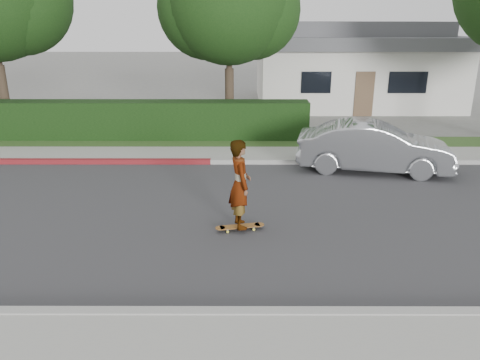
{
  "coord_description": "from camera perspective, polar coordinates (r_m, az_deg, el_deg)",
  "views": [
    {
      "loc": [
        1.97,
        -10.25,
        4.37
      ],
      "look_at": [
        1.95,
        -0.41,
        1.0
      ],
      "focal_mm": 35.0,
      "sensor_mm": 36.0,
      "label": 1
    }
  ],
  "objects": [
    {
      "name": "sidewalk_near",
      "position": [
        7.07,
        -17.14,
        -19.63
      ],
      "size": [
        60.0,
        1.6,
        0.12
      ],
      "primitive_type": "cube",
      "color": "gray",
      "rests_on": "ground"
    },
    {
      "name": "curb_near",
      "position": [
        7.75,
        -15.21,
        -15.48
      ],
      "size": [
        60.0,
        0.2,
        0.15
      ],
      "primitive_type": "cube",
      "color": "#9E9E99",
      "rests_on": "ground"
    },
    {
      "name": "sidewalk_far",
      "position": [
        15.97,
        -6.99,
        3.11
      ],
      "size": [
        60.0,
        1.6,
        0.12
      ],
      "primitive_type": "cube",
      "color": "gray",
      "rests_on": "ground"
    },
    {
      "name": "road",
      "position": [
        11.31,
        -9.96,
        -4.09
      ],
      "size": [
        60.0,
        8.0,
        0.01
      ],
      "primitive_type": "cube",
      "color": "#2D2D30",
      "rests_on": "ground"
    },
    {
      "name": "skateboarder",
      "position": [
        9.9,
        -0.01,
        -0.51
      ],
      "size": [
        0.61,
        0.79,
        1.94
      ],
      "primitive_type": "imported",
      "rotation": [
        0.0,
        0.0,
        1.8
      ],
      "color": "white",
      "rests_on": "skateboard"
    },
    {
      "name": "house",
      "position": [
        27.02,
        13.39,
        13.6
      ],
      "size": [
        10.6,
        8.6,
        4.3
      ],
      "color": "beige",
      "rests_on": "ground"
    },
    {
      "name": "curb_far",
      "position": [
        15.1,
        -7.39,
        2.24
      ],
      "size": [
        60.0,
        0.2,
        0.15
      ],
      "primitive_type": "cube",
      "color": "#9E9E99",
      "rests_on": "ground"
    },
    {
      "name": "car_silver",
      "position": [
        14.67,
        16.01,
        3.88
      ],
      "size": [
        4.77,
        2.47,
        1.5
      ],
      "primitive_type": "imported",
      "rotation": [
        0.0,
        0.0,
        1.37
      ],
      "color": "#A6A9AD",
      "rests_on": "ground"
    },
    {
      "name": "ground",
      "position": [
        11.31,
        -9.96,
        -4.11
      ],
      "size": [
        120.0,
        120.0,
        0.0
      ],
      "primitive_type": "plane",
      "color": "slate",
      "rests_on": "ground"
    },
    {
      "name": "planting_strip",
      "position": [
        17.5,
        -6.37,
        4.51
      ],
      "size": [
        60.0,
        1.6,
        0.1
      ],
      "primitive_type": "cube",
      "color": "#2D4C1E",
      "rests_on": "ground"
    },
    {
      "name": "tree_center",
      "position": [
        19.45,
        -1.4,
        20.49
      ],
      "size": [
        5.66,
        4.84,
        7.44
      ],
      "color": "#33261C",
      "rests_on": "ground"
    },
    {
      "name": "skateboard",
      "position": [
        10.26,
        -0.01,
        -5.69
      ],
      "size": [
        1.1,
        0.43,
        0.1
      ],
      "rotation": [
        0.0,
        0.0,
        0.21
      ],
      "color": "yellow",
      "rests_on": "ground"
    },
    {
      "name": "hedge",
      "position": [
        18.5,
        -15.59,
        6.94
      ],
      "size": [
        15.0,
        1.0,
        1.5
      ],
      "primitive_type": "cube",
      "color": "black",
      "rests_on": "ground"
    },
    {
      "name": "curb_red_section",
      "position": [
        16.52,
        -24.87,
        2.07
      ],
      "size": [
        12.0,
        0.21,
        0.15
      ],
      "primitive_type": "cube",
      "color": "maroon",
      "rests_on": "ground"
    }
  ]
}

